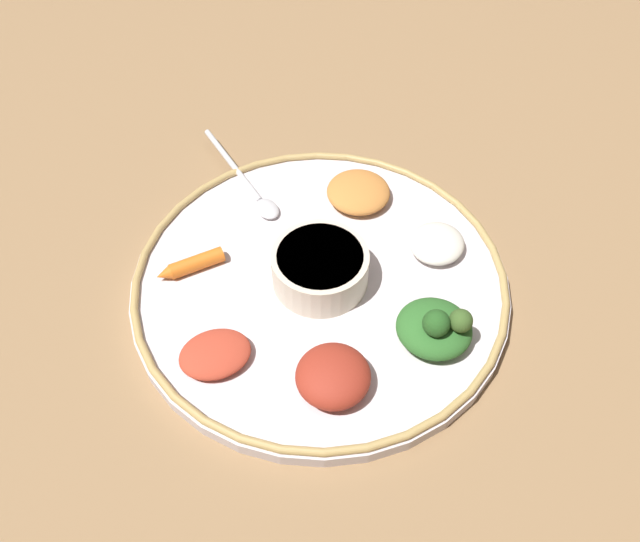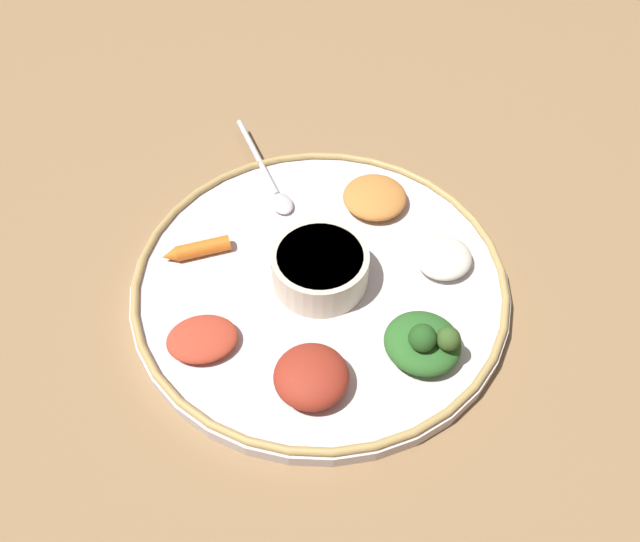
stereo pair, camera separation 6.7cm
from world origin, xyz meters
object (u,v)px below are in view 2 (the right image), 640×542
object	(u,v)px
spoon	(269,180)
center_bowl	(320,267)
greens_pile	(424,342)
carrot_near_spoon	(197,249)

from	to	relation	value
spoon	center_bowl	bearing A→B (deg)	7.63
center_bowl	greens_pile	xyz separation A→B (m)	(0.11, 0.07, -0.00)
center_bowl	carrot_near_spoon	size ratio (longest dim) A/B	1.35
center_bowl	greens_pile	bearing A→B (deg)	33.11
carrot_near_spoon	center_bowl	bearing A→B (deg)	60.55
center_bowl	carrot_near_spoon	distance (m)	0.13
spoon	greens_pile	size ratio (longest dim) A/B	1.74
center_bowl	spoon	bearing A→B (deg)	-172.37
center_bowl	spoon	size ratio (longest dim) A/B	0.56
greens_pile	carrot_near_spoon	xyz separation A→B (m)	(-0.18, -0.19, -0.01)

